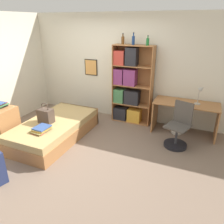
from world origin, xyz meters
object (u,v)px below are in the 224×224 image
at_px(desk, 185,112).
at_px(desk_lamp, 201,92).
at_px(bed, 55,129).
at_px(bottle_brown, 133,40).
at_px(dresser, 0,125).
at_px(desk_chair, 178,132).
at_px(bottle_green, 123,40).
at_px(bottle_clear, 148,42).
at_px(book_stack_on_bed, 42,129).
at_px(bookcase, 128,87).
at_px(waste_bin, 177,127).
at_px(handbag, 46,116).

distance_m(desk, desk_lamp, 0.56).
height_order(bed, bottle_brown, bottle_brown).
relative_size(dresser, desk_chair, 0.82).
relative_size(bottle_green, desk, 0.17).
distance_m(bottle_clear, desk_chair, 2.06).
bearing_deg(bed, bottle_brown, 49.48).
relative_size(book_stack_on_bed, desk_chair, 0.41).
relative_size(bookcase, desk, 1.36).
distance_m(bed, waste_bin, 2.75).
height_order(bed, bottle_green, bottle_green).
bearing_deg(bottle_brown, bottle_green, 168.92).
bearing_deg(book_stack_on_bed, desk_chair, 26.58).
xyz_separation_m(dresser, bottle_clear, (2.53, 2.04, 1.60)).
xyz_separation_m(handbag, desk_chair, (2.60, 0.86, -0.27)).
bearing_deg(dresser, waste_bin, 28.74).
xyz_separation_m(book_stack_on_bed, waste_bin, (2.35, 1.78, -0.32)).
height_order(bed, desk, desk).
distance_m(desk, waste_bin, 0.41).
distance_m(dresser, desk_lamp, 4.28).
distance_m(bottle_green, desk_chair, 2.42).
distance_m(bed, bookcase, 2.00).
xyz_separation_m(dresser, bookcase, (2.11, 2.06, 0.52)).
height_order(bottle_green, desk_lamp, bottle_green).
distance_m(book_stack_on_bed, dresser, 1.04).
xyz_separation_m(dresser, desk_lamp, (3.76, 1.92, 0.65)).
relative_size(dresser, desk_lamp, 1.75).
distance_m(bed, bottle_clear, 2.79).
bearing_deg(handbag, bottle_brown, 50.26).
distance_m(bottle_brown, waste_bin, 2.22).
bearing_deg(bookcase, bottle_brown, -8.57).
bearing_deg(book_stack_on_bed, bottle_green, 66.05).
bearing_deg(waste_bin, bottle_green, 170.73).
distance_m(handbag, bottle_clear, 2.71).
height_order(book_stack_on_bed, bottle_clear, bottle_clear).
distance_m(bottle_brown, desk, 1.98).
bearing_deg(desk_lamp, dresser, -152.93).
relative_size(handbag, dresser, 0.58).
distance_m(handbag, desk_lamp, 3.29).
xyz_separation_m(book_stack_on_bed, dresser, (-1.03, -0.08, -0.08)).
bearing_deg(book_stack_on_bed, bottle_clear, 52.62).
relative_size(handbag, bottle_brown, 1.64).
bearing_deg(bed, desk, 27.55).
height_order(bookcase, waste_bin, bookcase).
relative_size(bottle_clear, desk_chair, 0.23).
distance_m(bottle_clear, waste_bin, 2.04).
height_order(dresser, bookcase, bookcase).
xyz_separation_m(desk_chair, waste_bin, (-0.08, 0.56, -0.16)).
distance_m(handbag, dresser, 0.99).
bearing_deg(handbag, dresser, -153.22).
xyz_separation_m(handbag, desk_lamp, (2.90, 1.49, 0.46)).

